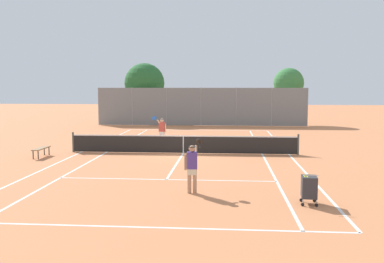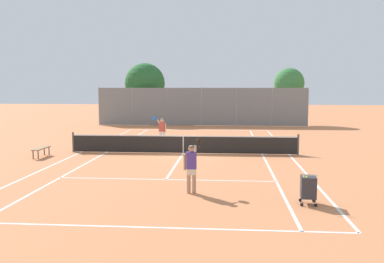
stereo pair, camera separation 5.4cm
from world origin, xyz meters
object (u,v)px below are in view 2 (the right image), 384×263
at_px(ball_cart, 308,187).
at_px(player_far_left, 162,130).
at_px(courtside_bench, 41,149).
at_px(player_near_side, 191,165).
at_px(loose_tennis_ball_1, 142,132).
at_px(loose_tennis_ball_0, 234,143).
at_px(tree_behind_left, 146,85).
at_px(tennis_net, 183,144).
at_px(tree_behind_right, 288,84).

distance_m(ball_cart, player_far_left, 13.94).
relative_size(ball_cart, courtside_bench, 0.64).
xyz_separation_m(player_near_side, loose_tennis_ball_1, (-5.42, 18.56, -0.89)).
relative_size(ball_cart, player_far_left, 0.54).
bearing_deg(loose_tennis_ball_0, ball_cart, -81.54).
bearing_deg(courtside_bench, loose_tennis_ball_0, 30.52).
bearing_deg(player_far_left, loose_tennis_ball_1, 110.55).
bearing_deg(tree_behind_left, player_far_left, -75.70).
xyz_separation_m(loose_tennis_ball_1, tree_behind_left, (-1.18, 8.02, 3.64)).
bearing_deg(courtside_bench, loose_tennis_ball_1, 77.42).
bearing_deg(ball_cart, player_far_left, 116.96).
bearing_deg(tennis_net, tree_behind_right, 66.43).
bearing_deg(tennis_net, loose_tennis_ball_1, 112.80).
bearing_deg(player_far_left, tennis_net, -62.13).
xyz_separation_m(player_near_side, courtside_bench, (-8.09, 6.61, -0.52)).
distance_m(ball_cart, loose_tennis_ball_1, 21.59).
bearing_deg(tree_behind_left, loose_tennis_ball_0, -60.08).
relative_size(tree_behind_left, tree_behind_right, 1.10).
height_order(tree_behind_left, tree_behind_right, tree_behind_left).
xyz_separation_m(ball_cart, player_near_side, (-3.59, 1.05, 0.40)).
distance_m(player_near_side, loose_tennis_ball_1, 19.36).
height_order(ball_cart, loose_tennis_ball_0, ball_cart).
distance_m(ball_cart, loose_tennis_ball_0, 13.53).
xyz_separation_m(ball_cart, loose_tennis_ball_1, (-9.01, 19.61, -0.50)).
height_order(player_near_side, loose_tennis_ball_0, player_near_side).
bearing_deg(loose_tennis_ball_1, tennis_net, -67.20).
distance_m(player_near_side, player_far_left, 11.70).
distance_m(loose_tennis_ball_1, tree_behind_right, 15.02).
distance_m(loose_tennis_ball_1, tree_behind_left, 8.88).
height_order(ball_cart, tree_behind_right, tree_behind_right).
xyz_separation_m(player_near_side, loose_tennis_ball_0, (1.60, 12.32, -0.89)).
bearing_deg(player_far_left, tree_behind_right, 57.87).
bearing_deg(ball_cart, tennis_net, 116.66).
height_order(loose_tennis_ball_1, tree_behind_right, tree_behind_right).
distance_m(loose_tennis_ball_0, tree_behind_right, 15.54).
bearing_deg(player_near_side, tennis_net, 97.72).
bearing_deg(courtside_bench, tree_behind_left, 85.75).
distance_m(loose_tennis_ball_0, tree_behind_left, 16.85).
relative_size(ball_cart, tree_behind_left, 0.17).
distance_m(tennis_net, courtside_bench, 7.17).
distance_m(tennis_net, tree_behind_left, 19.28).
bearing_deg(tree_behind_right, courtside_bench, -126.77).
height_order(loose_tennis_ball_0, tree_behind_left, tree_behind_left).
bearing_deg(loose_tennis_ball_0, courtside_bench, -149.48).
distance_m(tennis_net, player_near_side, 8.45).
xyz_separation_m(player_far_left, tree_behind_left, (-3.88, 15.21, 2.75)).
bearing_deg(tennis_net, player_far_left, 117.87).
bearing_deg(tree_behind_right, loose_tennis_ball_1, -146.92).
distance_m(player_far_left, tree_behind_left, 15.93).
bearing_deg(courtside_bench, ball_cart, -33.26).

